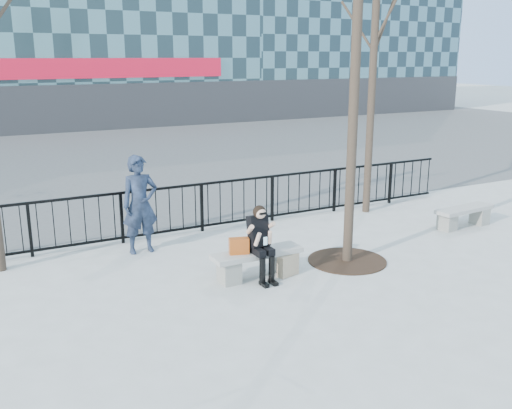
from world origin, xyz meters
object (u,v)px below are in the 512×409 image
bench_main (257,261)px  seated_woman (262,244)px  standing_man (140,204)px  bench_second (464,215)px

bench_main → seated_woman: (0.00, -0.16, 0.37)m
seated_woman → standing_man: (-1.40, 2.44, 0.31)m
seated_woman → standing_man: bearing=120.0°
bench_main → bench_second: 5.66m
bench_main → standing_man: 2.76m
bench_main → standing_man: size_ratio=0.84×
seated_woman → bench_second: bearing=6.6°
seated_woman → standing_man: size_ratio=0.68×
seated_woman → standing_man: 2.83m
bench_main → standing_man: (-1.40, 2.28, 0.68)m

